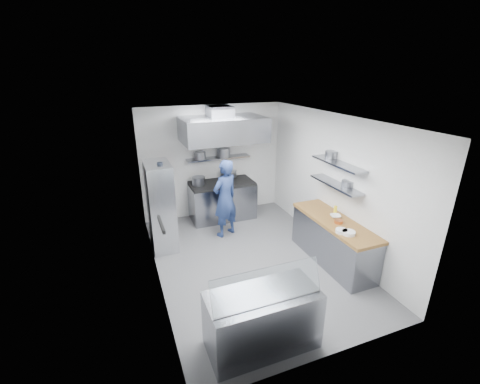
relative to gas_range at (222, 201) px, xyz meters
name	(u,v)px	position (x,y,z in m)	size (l,w,h in m)	color
floor	(251,260)	(-0.10, -2.10, -0.45)	(5.00, 5.00, 0.00)	#535356
ceiling	(253,119)	(-0.10, -2.10, 2.35)	(5.00, 5.00, 0.00)	silver
wall_back	(213,161)	(-0.10, 0.40, 0.95)	(3.60, 0.02, 2.80)	white
wall_front	(335,268)	(-0.10, -4.60, 0.95)	(3.60, 0.02, 2.80)	white
wall_left	(152,210)	(-1.90, -2.10, 0.95)	(5.00, 0.02, 2.80)	white
wall_right	(333,184)	(1.70, -2.10, 0.95)	(5.00, 0.02, 2.80)	white
gas_range	(222,201)	(0.00, 0.00, 0.00)	(1.60, 0.80, 0.90)	gray
cooktop	(222,183)	(0.00, 0.00, 0.48)	(1.57, 0.78, 0.06)	black
stock_pot_left	(199,181)	(-0.58, 0.03, 0.61)	(0.31, 0.31, 0.20)	slate
stock_pot_mid	(227,175)	(0.18, 0.13, 0.63)	(0.32, 0.32, 0.24)	slate
stock_pot_right	(231,174)	(0.36, 0.33, 0.59)	(0.29, 0.29, 0.16)	slate
over_range_shelf	(218,158)	(0.00, 0.24, 1.07)	(1.60, 0.30, 0.04)	gray
shelf_pot_a	(200,155)	(-0.47, 0.25, 1.18)	(0.27, 0.27, 0.18)	slate
shelf_pot_b	(224,153)	(0.13, 0.22, 1.20)	(0.31, 0.31, 0.22)	slate
extractor_hood	(223,129)	(0.00, -0.18, 1.85)	(1.90, 1.15, 0.55)	gray
hood_duct	(220,111)	(0.00, 0.05, 2.23)	(0.55, 0.55, 0.24)	slate
red_firebox	(163,166)	(-1.35, 0.34, 0.97)	(0.22, 0.10, 0.26)	#B70E1D
chef	(225,199)	(-0.22, -0.89, 0.44)	(0.65, 0.43, 1.78)	navy
wire_rack	(161,206)	(-1.63, -0.88, 0.48)	(0.50, 0.90, 1.85)	silver
rack_bin_a	(164,218)	(-1.63, -1.20, 0.35)	(0.16, 0.19, 0.17)	white
rack_bin_b	(158,188)	(-1.63, -0.79, 0.85)	(0.15, 0.20, 0.17)	yellow
rack_jar	(160,167)	(-1.58, -0.99, 1.35)	(0.12, 0.12, 0.18)	black
knife_strip	(161,224)	(-1.88, -3.00, 1.10)	(0.04, 0.55, 0.05)	black
prep_counter_base	(333,242)	(1.38, -2.70, -0.03)	(0.62, 2.00, 0.84)	gray
prep_counter_top	(335,222)	(1.38, -2.70, 0.42)	(0.65, 2.04, 0.06)	brown
plate_stack_a	(349,233)	(1.25, -3.25, 0.48)	(0.23, 0.23, 0.06)	white
plate_stack_b	(342,231)	(1.18, -3.15, 0.48)	(0.21, 0.21, 0.06)	white
copper_pan	(339,221)	(1.36, -2.82, 0.48)	(0.16, 0.16, 0.06)	#D8753D
squeeze_bottle	(335,210)	(1.53, -2.49, 0.54)	(0.06, 0.06, 0.18)	yellow
mixing_bowl	(335,216)	(1.46, -2.60, 0.48)	(0.20, 0.20, 0.05)	white
wall_shelf_lower	(336,184)	(1.54, -2.40, 1.05)	(0.30, 1.30, 0.04)	gray
wall_shelf_upper	(338,164)	(1.54, -2.40, 1.47)	(0.30, 1.30, 0.04)	gray
shelf_pot_c	(348,183)	(1.68, -2.58, 1.12)	(0.25, 0.25, 0.10)	slate
shelf_pot_d	(331,154)	(1.62, -2.06, 1.56)	(0.24, 0.24, 0.14)	slate
display_case	(262,320)	(-0.79, -4.10, -0.03)	(1.50, 0.70, 0.85)	gray
display_glass	(268,286)	(-0.79, -4.22, 0.62)	(1.47, 0.02, 0.45)	silver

